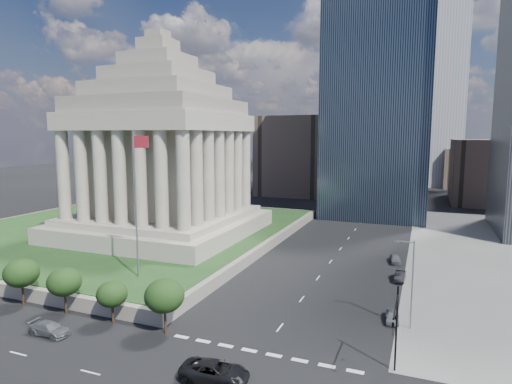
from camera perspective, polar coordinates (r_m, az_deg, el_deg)
The scene contains 16 objects.
ground at distance 125.61m, azimuth 14.91°, elevation -2.46°, with size 500.00×500.00×0.00m, color black.
plaza_terrace at distance 96.18m, azimuth -17.01°, elevation -5.01°, with size 66.00×70.00×1.80m, color slate.
plaza_lawn at distance 95.98m, azimuth -17.03°, elevation -4.45°, with size 64.00×68.00×0.10m, color #1B3B18.
war_memorial at distance 85.83m, azimuth -12.59°, elevation 7.47°, with size 34.00×34.00×39.00m, color gray, non-canonical shape.
flagpole at distance 59.79m, azimuth -15.65°, elevation -0.54°, with size 2.52×0.24×20.00m.
tree_row at distance 64.61m, azimuth -30.74°, elevation -9.93°, with size 53.00×4.00×6.00m, color black, non-canonical shape.
midrise_glass at distance 118.94m, azimuth 16.08°, elevation 11.47°, with size 26.00×26.00×60.00m, color black.
building_filler_ne at distance 154.42m, azimuth 28.29°, elevation 2.46°, with size 20.00×30.00×20.00m, color brown.
building_filler_nw at distance 159.42m, azimuth 5.61°, elevation 4.89°, with size 24.00×30.00×28.00m, color brown.
traffic_signal_ne at distance 40.04m, azimuth 18.12°, elevation -16.36°, with size 0.30×5.74×8.00m.
street_lamp_north at distance 50.45m, azimuth 19.95°, elevation -10.89°, with size 2.13×0.22×10.00m.
pickup_truck at distance 40.46m, azimuth -5.50°, elevation -22.72°, with size 2.83×6.14×1.71m, color black.
suv_grey at distance 52.89m, azimuth -25.84°, elevation -16.08°, with size 4.77×1.94×1.38m, color #585C60.
parked_sedan_near at distance 53.42m, azimuth 17.71°, elevation -15.51°, with size 3.70×1.49×1.26m, color gray.
parked_sedan_mid at distance 67.48m, azimuth 18.65°, elevation -10.60°, with size 1.43×4.11×1.35m, color black.
parked_sedan_far at distance 76.15m, azimuth 18.10°, elevation -8.49°, with size 4.09×1.65×1.39m, color #5A5C61.
Camera 1 is at (14.26, -22.98, 21.20)m, focal length 30.00 mm.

